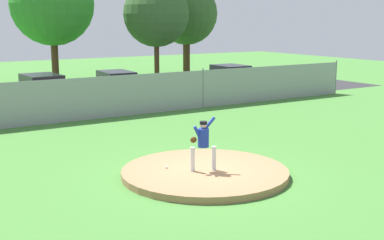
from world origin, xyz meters
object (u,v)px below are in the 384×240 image
baseball (166,167)px  traffic_cone_orange (72,97)px  parked_car_slate (230,79)px  pitcher_youth (203,140)px  parked_car_charcoal (117,86)px  parked_car_red (42,91)px

baseball → traffic_cone_orange: bearing=81.1°
baseball → traffic_cone_orange: size_ratio=0.13×
parked_car_slate → traffic_cone_orange: bearing=173.5°
pitcher_youth → parked_car_charcoal: (3.87, 14.76, -0.31)m
parked_car_charcoal → parked_car_slate: (7.79, -0.17, -0.01)m
parked_car_charcoal → parked_car_red: bearing=178.0°
baseball → parked_car_red: size_ratio=0.02×
parked_car_charcoal → parked_car_red: 4.16m
baseball → parked_car_slate: (12.43, 13.82, 0.54)m
parked_car_red → pitcher_youth: bearing=-88.9°
parked_car_slate → parked_car_charcoal: bearing=178.7°
parked_car_slate → parked_car_red: (-11.95, 0.32, 0.03)m
pitcher_youth → traffic_cone_orange: 15.83m
baseball → parked_car_slate: parked_car_slate is taller
baseball → parked_car_charcoal: parked_car_charcoal is taller
pitcher_youth → parked_car_slate: pitcher_youth is taller
parked_car_slate → traffic_cone_orange: (-10.09, 1.14, -0.51)m
parked_car_red → traffic_cone_orange: (1.85, 0.82, -0.54)m
parked_car_red → parked_car_charcoal: bearing=-2.0°
parked_car_red → parked_car_slate: bearing=-1.5°
baseball → parked_car_slate: 18.60m
pitcher_youth → baseball: pitcher_youth is taller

